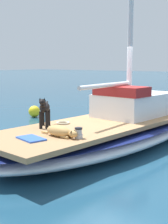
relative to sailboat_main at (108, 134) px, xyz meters
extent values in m
plane|color=navy|center=(0.00, 0.00, -0.34)|extent=(120.00, 120.00, 0.00)
ellipsoid|color=white|center=(0.00, 0.00, -0.06)|extent=(3.26, 7.43, 0.56)
ellipsoid|color=navy|center=(0.00, 0.00, 0.12)|extent=(3.28, 7.46, 0.08)
cube|color=#A37A51|center=(0.00, 0.00, 0.27)|extent=(2.75, 6.81, 0.10)
cylinder|color=silver|center=(0.10, -0.21, 1.22)|extent=(0.10, 2.20, 0.10)
cube|color=silver|center=(0.13, 1.19, 0.62)|extent=(1.63, 2.34, 0.60)
cube|color=maroon|center=(0.13, 0.42, 1.04)|extent=(1.40, 0.84, 0.24)
ellipsoid|color=black|center=(-0.74, -1.47, 0.77)|extent=(0.48, 0.55, 0.22)
cylinder|color=black|center=(-0.58, -1.58, 0.51)|extent=(0.07, 0.07, 0.38)
cylinder|color=black|center=(-0.69, -1.66, 0.51)|extent=(0.07, 0.07, 0.38)
cylinder|color=black|center=(-0.79, -1.29, 0.51)|extent=(0.07, 0.07, 0.38)
cylinder|color=black|center=(-0.90, -1.36, 0.51)|extent=(0.07, 0.07, 0.38)
cylinder|color=black|center=(-0.60, -1.66, 0.88)|extent=(0.20, 0.22, 0.19)
ellipsoid|color=black|center=(-0.53, -1.76, 0.94)|extent=(0.23, 0.25, 0.13)
cone|color=black|center=(-0.50, -1.74, 1.00)|extent=(0.05, 0.05, 0.06)
cone|color=black|center=(-0.57, -1.79, 1.00)|extent=(0.05, 0.05, 0.06)
torus|color=black|center=(-0.60, -1.66, 0.88)|extent=(0.18, 0.17, 0.10)
cylinder|color=black|center=(-0.95, -1.18, 0.80)|extent=(0.16, 0.21, 0.12)
ellipsoid|color=tan|center=(0.11, -1.99, 0.43)|extent=(0.61, 0.29, 0.22)
ellipsoid|color=tan|center=(0.48, -2.01, 0.42)|extent=(0.21, 0.14, 0.13)
cone|color=#45331C|center=(0.48, -1.97, 0.48)|extent=(0.05, 0.05, 0.05)
cone|color=#45331C|center=(0.47, -2.06, 0.48)|extent=(0.05, 0.05, 0.05)
cylinder|color=tan|center=(0.32, -1.94, 0.35)|extent=(0.18, 0.07, 0.06)
cylinder|color=tan|center=(0.31, -2.06, 0.35)|extent=(0.18, 0.07, 0.06)
cylinder|color=tan|center=(-0.28, -1.97, 0.35)|extent=(0.18, 0.05, 0.04)
cylinder|color=#B7B7BC|center=(0.52, -1.89, 0.36)|extent=(0.16, 0.16, 0.08)
cylinder|color=#B7B7BC|center=(0.52, -1.89, 0.45)|extent=(0.13, 0.13, 0.10)
cylinder|color=black|center=(0.52, -1.89, 0.52)|extent=(0.15, 0.15, 0.03)
torus|color=beige|center=(-0.67, -0.93, 0.35)|extent=(0.32, 0.32, 0.04)
cube|color=blue|center=(-0.16, -2.48, 0.34)|extent=(0.63, 0.49, 0.03)
sphere|color=yellow|center=(-4.60, 2.09, -0.12)|extent=(0.44, 0.44, 0.44)
camera|label=1|loc=(4.15, -6.71, 1.78)|focal=51.85mm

